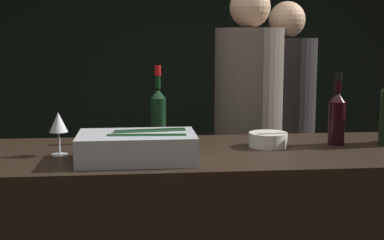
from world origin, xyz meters
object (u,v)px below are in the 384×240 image
object	(u,v)px
bowl_white	(268,139)
person_blond_tee	(248,139)
red_wine_bottle_burgundy	(158,112)
wine_glass	(58,124)
person_in_hoodie	(284,134)
ice_bin_with_bottles	(139,146)
red_wine_bottle_black_foil	(337,115)

from	to	relation	value
bowl_white	person_blond_tee	distance (m)	0.62
bowl_white	red_wine_bottle_burgundy	distance (m)	0.49
wine_glass	person_blond_tee	xyz separation A→B (m)	(0.88, 0.68, -0.21)
red_wine_bottle_burgundy	person_in_hoodie	world-z (taller)	person_in_hoodie
person_blond_tee	wine_glass	bearing A→B (deg)	176.53
wine_glass	bowl_white	bearing A→B (deg)	5.41
ice_bin_with_bottles	bowl_white	world-z (taller)	ice_bin_with_bottles
ice_bin_with_bottles	person_in_hoodie	bearing A→B (deg)	52.38
wine_glass	person_in_hoodie	bearing A→B (deg)	40.39
wine_glass	red_wine_bottle_black_foil	xyz separation A→B (m)	(1.14, 0.09, 0.00)
person_in_hoodie	wine_glass	bearing A→B (deg)	-92.07
bowl_white	wine_glass	distance (m)	0.85
ice_bin_with_bottles	wine_glass	distance (m)	0.34
bowl_white	red_wine_bottle_burgundy	size ratio (longest dim) A/B	0.49
red_wine_bottle_black_foil	wine_glass	bearing A→B (deg)	-175.37
bowl_white	wine_glass	bearing A→B (deg)	-174.59
red_wine_bottle_black_foil	red_wine_bottle_burgundy	distance (m)	0.76
bowl_white	red_wine_bottle_burgundy	xyz separation A→B (m)	(-0.45, 0.18, 0.10)
ice_bin_with_bottles	wine_glass	bearing A→B (deg)	157.28
wine_glass	red_wine_bottle_black_foil	world-z (taller)	red_wine_bottle_black_foil
bowl_white	ice_bin_with_bottles	bearing A→B (deg)	-158.92
wine_glass	red_wine_bottle_black_foil	bearing A→B (deg)	4.63
red_wine_bottle_burgundy	person_in_hoodie	xyz separation A→B (m)	(0.78, 0.73, -0.24)
ice_bin_with_bottles	person_blond_tee	xyz separation A→B (m)	(0.58, 0.81, -0.14)
red_wine_bottle_burgundy	person_blond_tee	xyz separation A→B (m)	(0.49, 0.42, -0.21)
red_wine_bottle_black_foil	ice_bin_with_bottles	bearing A→B (deg)	-165.25
wine_glass	red_wine_bottle_burgundy	world-z (taller)	red_wine_bottle_burgundy
wine_glass	red_wine_bottle_black_foil	distance (m)	1.14
ice_bin_with_bottles	bowl_white	xyz separation A→B (m)	(0.54, 0.21, -0.02)
bowl_white	red_wine_bottle_black_foil	distance (m)	0.31
red_wine_bottle_burgundy	bowl_white	bearing A→B (deg)	-21.97
person_in_hoodie	red_wine_bottle_black_foil	bearing A→B (deg)	-44.40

